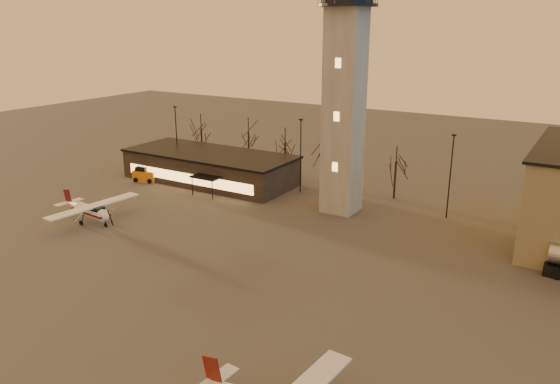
% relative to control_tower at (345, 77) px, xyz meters
% --- Properties ---
extents(ground, '(220.00, 220.00, 0.00)m').
position_rel_control_tower_xyz_m(ground, '(0.00, -30.00, -16.33)').
color(ground, '#3C3A38').
rests_on(ground, ground).
extents(control_tower, '(6.80, 6.80, 32.60)m').
position_rel_control_tower_xyz_m(control_tower, '(0.00, 0.00, 0.00)').
color(control_tower, gray).
rests_on(control_tower, ground).
extents(terminal, '(25.40, 12.20, 4.30)m').
position_rel_control_tower_xyz_m(terminal, '(-21.99, 1.98, -14.17)').
color(terminal, black).
rests_on(terminal, ground).
extents(light_poles, '(58.50, 12.25, 10.14)m').
position_rel_control_tower_xyz_m(light_poles, '(0.50, 1.00, -10.92)').
color(light_poles, black).
rests_on(light_poles, ground).
extents(tree_row, '(37.20, 9.20, 8.80)m').
position_rel_control_tower_xyz_m(tree_row, '(-13.70, 9.16, -10.39)').
color(tree_row, black).
rests_on(tree_row, ground).
extents(cessna_rear, '(9.37, 11.83, 3.25)m').
position_rel_control_tower_xyz_m(cessna_rear, '(-22.71, -19.01, -15.21)').
color(cessna_rear, white).
rests_on(cessna_rear, ground).
extents(service_cart, '(3.78, 2.86, 2.18)m').
position_rel_control_tower_xyz_m(service_cart, '(-30.14, -3.01, -15.49)').
color(service_cart, orange).
rests_on(service_cart, ground).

